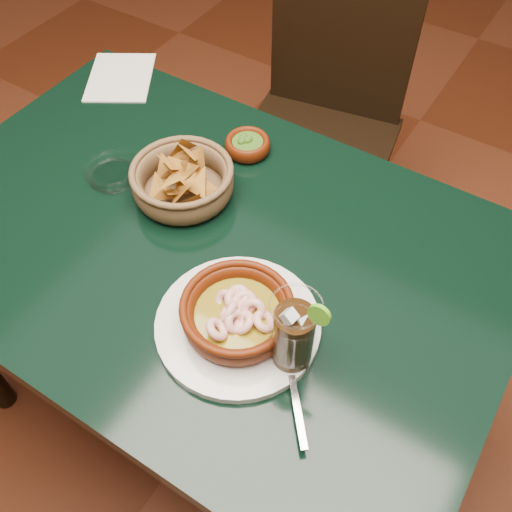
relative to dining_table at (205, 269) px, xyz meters
The scene contains 9 objects.
ground 0.65m from the dining_table, ahead, with size 7.00×7.00×0.00m, color #471C0C.
dining_table is the anchor object (origin of this frame).
dining_chair 0.73m from the dining_table, 97.11° to the left, with size 0.51×0.51×0.94m.
shrimp_plate 0.25m from the dining_table, 36.71° to the right, with size 0.35×0.29×0.08m.
chip_basket 0.19m from the dining_table, 141.32° to the left, with size 0.24×0.24×0.15m.
guacamole_ramekin 0.29m from the dining_table, 103.08° to the left, with size 0.12×0.12×0.04m.
cola_drink 0.36m from the dining_table, 25.58° to the right, with size 0.17×0.17×0.19m.
glass_ashtray 0.28m from the dining_table, behind, with size 0.13×0.13×0.03m.
paper_menu 0.59m from the dining_table, 146.29° to the left, with size 0.24×0.26×0.00m.
Camera 1 is at (0.47, -0.55, 1.60)m, focal length 40.00 mm.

